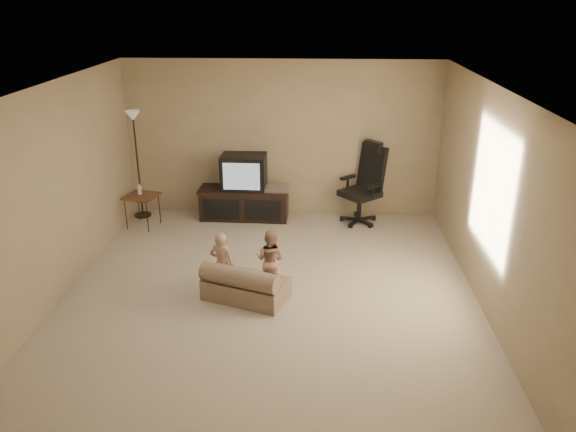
# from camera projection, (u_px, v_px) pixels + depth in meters

# --- Properties ---
(floor) EXTENTS (5.50, 5.50, 0.00)m
(floor) POSITION_uv_depth(u_px,v_px,m) (270.00, 294.00, 6.87)
(floor) COLOR #B3A98E
(floor) RESTS_ON ground
(room_shell) EXTENTS (5.50, 5.50, 5.50)m
(room_shell) POSITION_uv_depth(u_px,v_px,m) (268.00, 176.00, 6.30)
(room_shell) COLOR white
(room_shell) RESTS_ON floor
(tv_stand) EXTENTS (1.48, 0.58, 1.05)m
(tv_stand) POSITION_uv_depth(u_px,v_px,m) (245.00, 192.00, 9.04)
(tv_stand) COLOR black
(tv_stand) RESTS_ON floor
(office_chair) EXTENTS (0.85, 0.85, 1.30)m
(office_chair) POSITION_uv_depth(u_px,v_px,m) (363.00, 194.00, 8.86)
(office_chair) COLOR black
(office_chair) RESTS_ON floor
(side_table) EXTENTS (0.57, 0.57, 0.70)m
(side_table) POSITION_uv_depth(u_px,v_px,m) (141.00, 196.00, 8.68)
(side_table) COLOR brown
(side_table) RESTS_ON floor
(floor_lamp) EXTENTS (0.27, 0.27, 1.74)m
(floor_lamp) POSITION_uv_depth(u_px,v_px,m) (135.00, 141.00, 8.80)
(floor_lamp) COLOR black
(floor_lamp) RESTS_ON floor
(child_sofa) EXTENTS (1.10, 0.85, 0.48)m
(child_sofa) POSITION_uv_depth(u_px,v_px,m) (244.00, 285.00, 6.67)
(child_sofa) COLOR gray
(child_sofa) RESTS_ON floor
(toddler_left) EXTENTS (0.34, 0.28, 0.82)m
(toddler_left) POSITION_uv_depth(u_px,v_px,m) (222.00, 264.00, 6.71)
(toddler_left) COLOR tan
(toddler_left) RESTS_ON floor
(toddler_right) EXTENTS (0.44, 0.34, 0.79)m
(toddler_right) POSITION_uv_depth(u_px,v_px,m) (270.00, 260.00, 6.85)
(toddler_right) COLOR tan
(toddler_right) RESTS_ON floor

